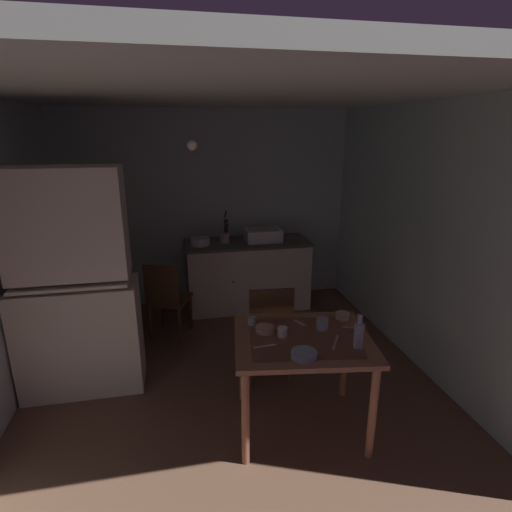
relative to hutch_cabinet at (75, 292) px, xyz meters
The scene contains 25 objects.
ground_plane 1.57m from the hutch_cabinet, ahead, with size 4.61×4.61×0.00m, color brown.
wall_back 2.24m from the hutch_cabinet, 54.66° to the left, with size 3.70×0.10×2.46m, color silver.
wall_right 3.15m from the hutch_cabinet, ahead, with size 0.10×3.71×2.46m, color silver.
ceiling_slab 2.05m from the hutch_cabinet, ahead, with size 3.70×3.71×0.10m, color silver.
hutch_cabinet is the anchor object (origin of this frame).
counter_cabinet 2.30m from the hutch_cabinet, 39.87° to the left, with size 1.55×0.64×0.87m.
sink_basin 2.41m from the hutch_cabinet, 36.82° to the left, with size 0.44×0.34×0.15m.
hand_pump 2.10m from the hutch_cabinet, 45.31° to the left, with size 0.05×0.27×0.39m.
mixing_bowl_counter 1.80m from the hutch_cabinet, 50.72° to the left, with size 0.23×0.23×0.09m, color white.
stoneware_crock 2.05m from the hutch_cabinet, 45.11° to the left, with size 0.12×0.12×0.12m, color beige.
dining_table 1.93m from the hutch_cabinet, 26.75° to the right, with size 1.09×0.95×0.76m.
chair_far_side 1.68m from the hutch_cabinet, ahead, with size 0.42×0.42×0.93m.
chair_by_counter 1.14m from the hutch_cabinet, 46.93° to the left, with size 0.52×0.52×0.87m.
serving_bowl_wide 1.64m from the hutch_cabinet, 26.37° to the right, with size 0.14×0.14×0.04m, color tan.
soup_bowl_small 1.99m from the hutch_cabinet, 34.59° to the right, with size 0.17×0.17×0.04m, color #9EB2C6.
sauce_dish 2.21m from the hutch_cabinet, 16.71° to the right, with size 0.11×0.11×0.05m, color beige.
teacup_cream 1.51m from the hutch_cabinet, 22.96° to the right, with size 0.07×0.07×0.06m, color #9EB2C6.
mug_dark 1.78m from the hutch_cabinet, 27.60° to the right, with size 0.07×0.07×0.07m, color white.
teacup_mint 2.05m from the hutch_cabinet, 22.24° to the right, with size 0.09×0.09×0.09m, color #9EB2C6.
glass_bottle 2.31m from the hutch_cabinet, 27.75° to the right, with size 0.07×0.07×0.25m.
table_knife 2.16m from the hutch_cabinet, 27.23° to the right, with size 0.21×0.02×0.01m, color silver.
teaspoon_near_bowl 1.70m from the hutch_cabinet, 33.53° to the right, with size 0.15×0.02×0.01m, color beige.
teaspoon_by_cup 1.87m from the hutch_cabinet, 20.00° to the right, with size 0.12×0.02×0.01m, color beige.
serving_spoon 2.28m from the hutch_cabinet, 20.67° to the right, with size 0.14×0.02×0.01m, color beige.
pendant_bulb 1.56m from the hutch_cabinet, ahead, with size 0.08×0.08×0.08m, color #F9EFCC.
Camera 1 is at (-0.43, -3.33, 2.19)m, focal length 28.46 mm.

